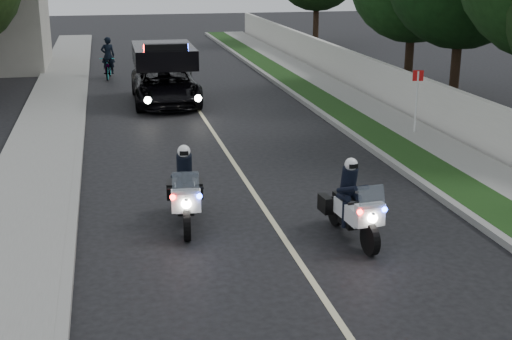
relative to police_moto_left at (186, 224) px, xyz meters
The scene contains 17 objects.
ground 3.32m from the police_moto_left, 57.23° to the right, with size 120.00×120.00×0.00m, color black.
curb_right 9.32m from the police_moto_left, 50.74° to the left, with size 0.20×60.00×0.15m, color gray.
grass_verge 9.77m from the police_moto_left, 47.56° to the left, with size 1.20×60.00×0.16m, color #193814.
sidewalk_right 10.69m from the police_moto_left, 42.41° to the left, with size 1.40×60.00×0.16m, color gray.
property_wall 11.48m from the police_moto_left, 39.04° to the left, with size 0.22×60.00×1.50m, color beige.
curb_left 7.57m from the police_moto_left, 107.72° to the left, with size 0.20×60.00×0.15m, color gray.
sidewalk_left 7.98m from the police_moto_left, 115.27° to the left, with size 2.00×60.00×0.16m, color gray.
lane_marking 7.43m from the police_moto_left, 76.02° to the left, with size 0.12×50.00×0.01m, color #BFB78C.
police_moto_left is the anchor object (origin of this frame).
police_moto_right 3.42m from the police_moto_left, 25.07° to the right, with size 0.67×1.91×1.62m, color silver, non-canonical shape.
police_suv 12.77m from the police_moto_left, 86.64° to the left, with size 2.41×5.20×2.53m, color black.
bicycle 19.10m from the police_moto_left, 93.84° to the left, with size 0.67×1.91×1.00m, color black.
cyclist 19.10m from the police_moto_left, 93.84° to the left, with size 0.61×0.41×1.69m, color black.
sign_post 9.77m from the police_moto_left, 37.06° to the left, with size 0.33×0.33×2.13m, color red, non-canonical shape.
tree_right_c 15.77m from the police_moto_left, 42.67° to the left, with size 5.61×5.61×9.34m, color black, non-canonical shape.
tree_right_d 17.78m from the police_moto_left, 51.22° to the left, with size 5.30×5.30×8.84m, color #194115, non-canonical shape.
tree_right_e 32.58m from the police_moto_left, 68.27° to the left, with size 5.68×5.68×9.47m, color black, non-canonical shape.
Camera 1 is at (-3.25, -10.69, 5.30)m, focal length 48.72 mm.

